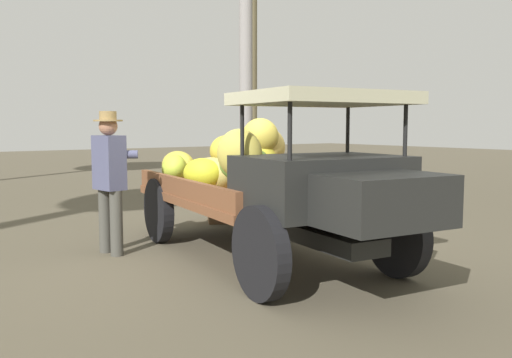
# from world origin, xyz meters

# --- Properties ---
(ground_plane) EXTENTS (60.00, 60.00, 0.00)m
(ground_plane) POSITION_xyz_m (0.00, 0.00, 0.00)
(ground_plane) COLOR brown
(truck) EXTENTS (4.59, 2.22, 1.87)m
(truck) POSITION_xyz_m (0.21, 0.21, 0.92)
(truck) COLOR black
(truck) RESTS_ON ground
(farmer) EXTENTS (0.52, 0.48, 1.72)m
(farmer) POSITION_xyz_m (-1.24, -1.12, 0.97)
(farmer) COLOR #47463F
(farmer) RESTS_ON ground
(wooden_crate) EXTENTS (0.66, 0.64, 0.49)m
(wooden_crate) POSITION_xyz_m (-2.34, 1.16, 0.25)
(wooden_crate) COLOR brown
(wooden_crate) RESTS_ON ground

